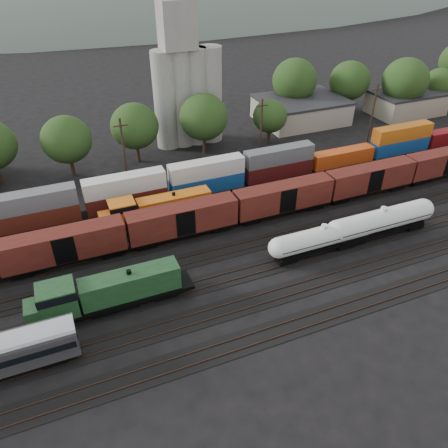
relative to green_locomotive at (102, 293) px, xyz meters
name	(u,v)px	position (x,y,z in m)	size (l,w,h in m)	color
ground	(252,245)	(20.46, 5.00, -2.73)	(600.00, 600.00, 0.00)	black
tracks	(252,245)	(20.46, 5.00, -2.68)	(180.00, 33.20, 0.20)	black
green_locomotive	(102,293)	(0.00, 0.00, 0.00)	(18.17, 3.21, 4.81)	black
tank_car_a	(323,237)	(28.18, 0.00, -0.28)	(15.63, 2.80, 4.10)	silver
tank_car_b	(381,221)	(37.47, 0.00, -0.05)	(17.23, 3.08, 4.51)	silver
orange_locomotive	(154,209)	(9.77, 15.00, -0.20)	(17.71, 2.95, 4.43)	black
boxcar_string	(235,208)	(20.15, 10.00, 0.39)	(153.60, 2.90, 4.20)	black
container_wall	(219,177)	(21.79, 20.00, -0.02)	(178.40, 2.60, 5.80)	black
grain_silo	(187,86)	(23.74, 41.00, 8.53)	(13.40, 5.00, 29.00)	gray
industrial_sheds	(206,129)	(27.08, 40.25, -0.17)	(119.38, 17.26, 5.10)	#9E937F
tree_band	(167,110)	(19.66, 41.16, 4.52)	(167.10, 21.59, 12.79)	black
utility_poles	(196,142)	(20.46, 27.00, 3.48)	(122.20, 0.36, 12.00)	black
distant_hills	(109,37)	(44.38, 265.00, -23.29)	(860.00, 286.00, 130.00)	#59665B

